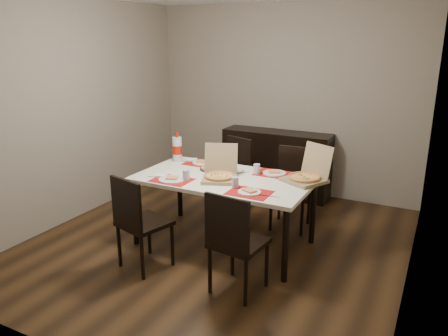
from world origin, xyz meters
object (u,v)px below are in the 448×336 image
(chair_near_left, at_px, (138,219))
(chair_far_left, at_px, (233,171))
(dining_table, at_px, (224,183))
(dip_bowl, at_px, (238,171))
(chair_far_right, at_px, (293,184))
(sideboard, at_px, (276,163))
(soda_bottle, at_px, (177,149))
(pizza_box_center, at_px, (220,174))
(chair_near_right, at_px, (234,239))

(chair_near_left, xyz_separation_m, chair_far_left, (0.11, 1.78, 0.00))
(dining_table, distance_m, dip_bowl, 0.24)
(chair_far_right, bearing_deg, chair_near_left, -120.26)
(sideboard, relative_size, chair_far_left, 1.61)
(chair_far_left, distance_m, soda_bottle, 0.84)
(chair_far_right, bearing_deg, pizza_box_center, -119.33)
(chair_near_left, relative_size, dip_bowl, 8.31)
(chair_near_right, bearing_deg, pizza_box_center, 125.39)
(chair_near_left, relative_size, chair_far_left, 1.00)
(dining_table, xyz_separation_m, chair_far_right, (0.49, 0.80, -0.17))
(chair_near_left, height_order, chair_far_left, same)
(chair_near_left, xyz_separation_m, chair_near_right, (0.99, 0.03, 0.00))
(chair_near_right, distance_m, chair_far_left, 1.96)
(chair_far_right, distance_m, soda_bottle, 1.40)
(dip_bowl, relative_size, soda_bottle, 0.33)
(dining_table, bearing_deg, chair_far_right, 58.38)
(chair_far_left, xyz_separation_m, pizza_box_center, (0.35, -1.02, 0.29))
(dining_table, relative_size, chair_far_left, 1.94)
(pizza_box_center, height_order, dip_bowl, pizza_box_center)
(pizza_box_center, xyz_separation_m, dip_bowl, (0.06, 0.31, -0.04))
(chair_far_left, xyz_separation_m, soda_bottle, (-0.41, -0.63, 0.38))
(chair_far_left, bearing_deg, pizza_box_center, -70.99)
(sideboard, bearing_deg, chair_near_right, -77.13)
(chair_near_left, height_order, pizza_box_center, pizza_box_center)
(sideboard, bearing_deg, chair_far_left, -109.78)
(soda_bottle, bearing_deg, chair_near_right, -41.21)
(chair_near_right, relative_size, soda_bottle, 2.73)
(chair_near_left, height_order, soda_bottle, soda_bottle)
(chair_near_right, xyz_separation_m, chair_far_left, (-0.87, 1.76, 0.00))
(chair_far_left, bearing_deg, chair_far_right, -9.42)
(chair_far_left, height_order, pizza_box_center, pizza_box_center)
(dining_table, bearing_deg, pizza_box_center, -93.30)
(chair_far_left, height_order, soda_bottle, soda_bottle)
(sideboard, relative_size, dining_table, 0.83)
(chair_near_left, relative_size, soda_bottle, 2.73)
(chair_near_left, height_order, dip_bowl, chair_near_left)
(chair_far_left, distance_m, dip_bowl, 0.86)
(dip_bowl, bearing_deg, chair_far_right, 53.07)
(chair_near_left, xyz_separation_m, soda_bottle, (-0.30, 1.15, 0.38))
(chair_near_right, height_order, chair_far_left, same)
(chair_near_right, xyz_separation_m, dip_bowl, (-0.46, 1.04, 0.25))
(sideboard, xyz_separation_m, pizza_box_center, (0.06, -1.82, 0.36))
(soda_bottle, bearing_deg, dining_table, -21.65)
(sideboard, bearing_deg, chair_near_left, -98.83)
(soda_bottle, bearing_deg, chair_near_left, -75.53)
(dip_bowl, bearing_deg, chair_far_left, 120.27)
(sideboard, distance_m, chair_near_right, 2.63)
(dining_table, relative_size, dip_bowl, 16.09)
(sideboard, height_order, dip_bowl, sideboard)
(sideboard, height_order, chair_near_left, chair_near_left)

